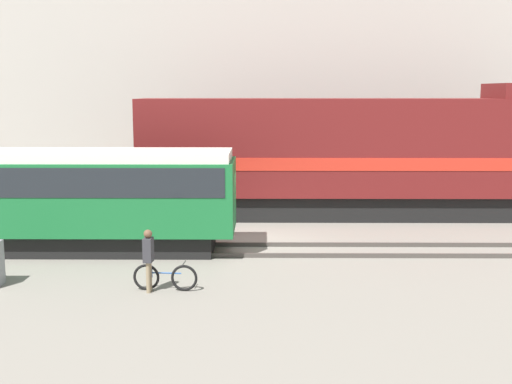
% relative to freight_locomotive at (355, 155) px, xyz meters
% --- Properties ---
extents(ground_plane, '(120.00, 120.00, 0.00)m').
position_rel_freight_locomotive_xyz_m(ground_plane, '(-4.14, -4.61, -2.54)').
color(ground_plane, gray).
extents(track_near, '(60.00, 1.51, 0.14)m').
position_rel_freight_locomotive_xyz_m(track_near, '(-4.14, -5.90, -2.47)').
color(track_near, '#47423D').
rests_on(track_near, ground).
extents(track_far, '(60.00, 1.51, 0.14)m').
position_rel_freight_locomotive_xyz_m(track_far, '(-4.14, 0.00, -2.47)').
color(track_far, '#47423D').
rests_on(track_far, ground).
extents(building_backdrop, '(48.43, 6.00, 13.08)m').
position_rel_freight_locomotive_xyz_m(building_backdrop, '(-4.14, 8.43, 4.00)').
color(building_backdrop, '#B7B2A8').
rests_on(building_backdrop, ground).
extents(freight_locomotive, '(17.16, 3.04, 5.44)m').
position_rel_freight_locomotive_xyz_m(freight_locomotive, '(0.00, 0.00, 0.00)').
color(freight_locomotive, black).
rests_on(freight_locomotive, ground).
extents(streetcar, '(11.44, 2.54, 3.27)m').
position_rel_freight_locomotive_xyz_m(streetcar, '(-10.39, -5.90, -0.67)').
color(streetcar, black).
rests_on(streetcar, ground).
extents(bicycle, '(1.69, 0.44, 0.76)m').
position_rel_freight_locomotive_xyz_m(bicycle, '(-6.30, -9.96, -2.19)').
color(bicycle, black).
rests_on(bicycle, ground).
extents(person, '(0.24, 0.37, 1.64)m').
position_rel_freight_locomotive_xyz_m(person, '(-6.70, -10.09, -1.55)').
color(person, '#8C7A5B').
rests_on(person, ground).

